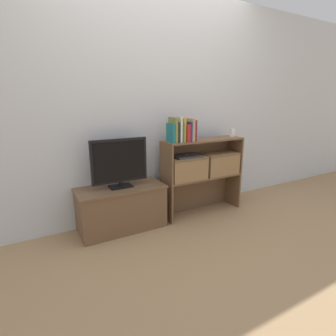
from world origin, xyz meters
TOP-DOWN VIEW (x-y plane):
  - ground_plane at (0.00, 0.00)m, footprint 16.00×16.00m
  - wall_back at (0.00, 0.41)m, footprint 10.00×0.05m
  - tv_stand at (-0.51, 0.19)m, footprint 0.87×0.40m
  - tv at (-0.51, 0.19)m, footprint 0.56×0.14m
  - bookshelf_lower_tier at (0.45, 0.19)m, footprint 0.96×0.27m
  - bookshelf_upper_tier at (0.45, 0.19)m, footprint 0.96×0.27m
  - book_teal at (0.01, 0.10)m, footprint 0.02×0.15m
  - book_olive at (0.04, 0.10)m, footprint 0.03×0.15m
  - book_charcoal at (0.07, 0.10)m, footprint 0.02×0.13m
  - book_ivory at (0.10, 0.10)m, footprint 0.02×0.15m
  - book_forest at (0.12, 0.10)m, footprint 0.02×0.14m
  - book_mustard at (0.15, 0.10)m, footprint 0.02×0.13m
  - book_crimson at (0.18, 0.10)m, footprint 0.04×0.16m
  - book_navy at (0.22, 0.10)m, footprint 0.02×0.16m
  - book_tan at (0.25, 0.10)m, footprint 0.03×0.15m
  - book_maroon at (0.28, 0.10)m, footprint 0.03×0.13m
  - baby_monitor at (0.87, 0.13)m, footprint 0.05×0.04m
  - storage_basket_left at (0.22, 0.12)m, footprint 0.44×0.24m
  - storage_basket_right at (0.68, 0.12)m, footprint 0.44×0.24m
  - laptop at (0.22, 0.12)m, footprint 0.31×0.22m

SIDE VIEW (x-z plane):
  - ground_plane at x=0.00m, z-range 0.00..0.00m
  - tv_stand at x=-0.51m, z-range 0.00..0.44m
  - bookshelf_lower_tier at x=0.45m, z-range 0.06..0.50m
  - storage_basket_left at x=0.22m, z-range 0.45..0.70m
  - storage_basket_right at x=0.68m, z-range 0.45..0.70m
  - laptop at x=0.22m, z-range 0.69..0.71m
  - tv at x=-0.51m, z-range 0.46..0.94m
  - bookshelf_upper_tier at x=0.45m, z-range 0.49..0.92m
  - baby_monitor at x=0.87m, z-range 0.85..0.97m
  - book_crimson at x=0.18m, z-range 0.86..1.04m
  - book_teal at x=0.01m, z-range 0.86..1.05m
  - book_forest at x=0.12m, z-range 0.86..1.06m
  - book_navy at x=0.22m, z-range 0.86..1.06m
  - book_charcoal at x=0.07m, z-range 0.86..1.06m
  - book_maroon at x=0.28m, z-range 0.86..1.08m
  - book_tan at x=0.25m, z-range 0.86..1.10m
  - book_mustard at x=0.15m, z-range 0.86..1.10m
  - book_olive at x=0.04m, z-range 0.86..1.11m
  - book_ivory at x=0.10m, z-range 0.86..1.12m
  - wall_back at x=0.00m, z-range 0.00..2.40m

